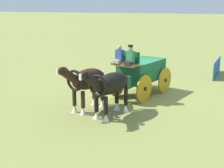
% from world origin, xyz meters
% --- Properties ---
extents(ground_plane, '(220.00, 220.00, 0.00)m').
position_xyz_m(ground_plane, '(0.00, 0.00, 0.00)').
color(ground_plane, olive).
extents(show_wagon, '(5.67, 2.81, 2.85)m').
position_xyz_m(show_wagon, '(0.15, -0.06, 1.26)').
color(show_wagon, '#195B38').
rests_on(show_wagon, ground).
extents(draft_horse_near, '(3.05, 1.59, 2.26)m').
position_xyz_m(draft_horse_near, '(3.69, -0.66, 1.38)').
color(draft_horse_near, black).
rests_on(draft_horse_near, ground).
extents(draft_horse_off, '(2.92, 1.55, 2.26)m').
position_xyz_m(draft_horse_off, '(3.24, -1.88, 1.39)').
color(draft_horse_off, '#331E14').
rests_on(draft_horse_off, ground).
extents(sponsor_banner, '(3.17, 0.52, 1.10)m').
position_xyz_m(sponsor_banner, '(-5.68, 3.95, 0.55)').
color(sponsor_banner, '#1959B2').
rests_on(sponsor_banner, ground).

